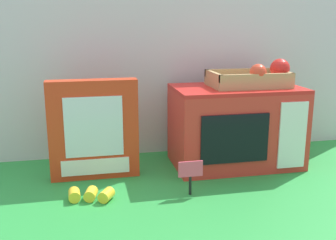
{
  "coord_description": "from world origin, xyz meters",
  "views": [
    {
      "loc": [
        -0.28,
        -1.19,
        0.48
      ],
      "look_at": [
        -0.02,
        0.02,
        0.17
      ],
      "focal_mm": 42.62,
      "sensor_mm": 36.0,
      "label": 1
    }
  ],
  "objects_px": {
    "toy_microwave": "(236,126)",
    "loose_toy_banana": "(91,195)",
    "cookie_set_box": "(94,130)",
    "food_groups_crate": "(254,78)",
    "price_sign": "(192,172)"
  },
  "relations": [
    {
      "from": "toy_microwave",
      "to": "loose_toy_banana",
      "type": "distance_m",
      "value": 0.54
    },
    {
      "from": "cookie_set_box",
      "to": "food_groups_crate",
      "type": "bearing_deg",
      "value": 1.88
    },
    {
      "from": "food_groups_crate",
      "to": "price_sign",
      "type": "bearing_deg",
      "value": -141.59
    },
    {
      "from": "price_sign",
      "to": "loose_toy_banana",
      "type": "bearing_deg",
      "value": 175.29
    },
    {
      "from": "toy_microwave",
      "to": "cookie_set_box",
      "type": "bearing_deg",
      "value": -177.34
    },
    {
      "from": "food_groups_crate",
      "to": "price_sign",
      "type": "distance_m",
      "value": 0.41
    },
    {
      "from": "food_groups_crate",
      "to": "loose_toy_banana",
      "type": "height_order",
      "value": "food_groups_crate"
    },
    {
      "from": "price_sign",
      "to": "loose_toy_banana",
      "type": "relative_size",
      "value": 0.78
    },
    {
      "from": "toy_microwave",
      "to": "price_sign",
      "type": "xyz_separation_m",
      "value": [
        -0.21,
        -0.22,
        -0.07
      ]
    },
    {
      "from": "toy_microwave",
      "to": "cookie_set_box",
      "type": "distance_m",
      "value": 0.47
    },
    {
      "from": "price_sign",
      "to": "loose_toy_banana",
      "type": "height_order",
      "value": "price_sign"
    },
    {
      "from": "loose_toy_banana",
      "to": "toy_microwave",
      "type": "bearing_deg",
      "value": 21.38
    },
    {
      "from": "food_groups_crate",
      "to": "loose_toy_banana",
      "type": "relative_size",
      "value": 2.04
    },
    {
      "from": "food_groups_crate",
      "to": "price_sign",
      "type": "height_order",
      "value": "food_groups_crate"
    },
    {
      "from": "food_groups_crate",
      "to": "price_sign",
      "type": "relative_size",
      "value": 2.61
    }
  ]
}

